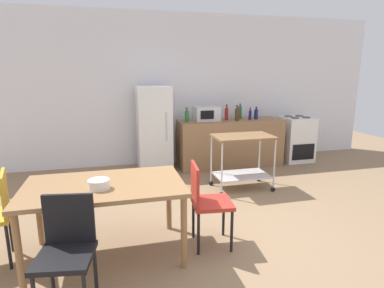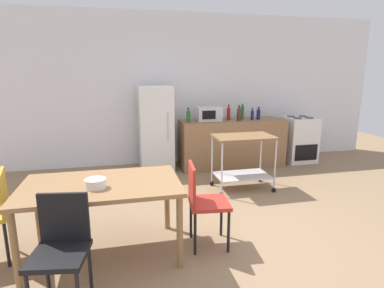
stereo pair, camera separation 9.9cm
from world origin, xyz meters
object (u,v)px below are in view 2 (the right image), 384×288
object	(u,v)px
chair_black	(61,245)
bottle_sparkling_water	(229,114)
bottle_vinegar	(242,112)
bottle_hot_sauce	(188,116)
bottle_soda	(252,115)
dining_table	(102,191)
microwave	(208,114)
bottle_sesame_oil	(258,114)
chair_red	(203,199)
kitchen_cart	(243,153)
stove_oven	(298,139)
fruit_bowl	(95,183)
bottle_wine	(239,114)
refrigerator	(156,129)

from	to	relation	value
chair_black	bottle_sparkling_water	distance (m)	4.20
bottle_sparkling_water	bottle_vinegar	size ratio (longest dim) A/B	0.99
bottle_hot_sauce	bottle_soda	size ratio (longest dim) A/B	1.15
dining_table	microwave	bearing A→B (deg)	55.68
chair_black	bottle_sparkling_water	xyz separation A→B (m)	(2.50, 3.34, 0.50)
dining_table	chair_black	size ratio (longest dim) A/B	1.69
bottle_hot_sauce	bottle_sesame_oil	world-z (taller)	bottle_hot_sauce
chair_red	bottle_sesame_oil	size ratio (longest dim) A/B	3.72
dining_table	bottle_soda	world-z (taller)	bottle_soda
chair_red	kitchen_cart	distance (m)	1.79
stove_oven	bottle_sparkling_water	xyz separation A→B (m)	(-1.53, -0.00, 0.57)
bottle_vinegar	fruit_bowl	bearing A→B (deg)	-132.04
kitchen_cart	bottle_wine	xyz separation A→B (m)	(0.37, 1.14, 0.45)
chair_black	fruit_bowl	size ratio (longest dim) A/B	4.59
bottle_sparkling_water	bottle_wine	size ratio (longest dim) A/B	1.02
kitchen_cart	bottle_sparkling_water	distance (m)	1.35
bottle_wine	fruit_bowl	world-z (taller)	bottle_wine
kitchen_cart	microwave	size ratio (longest dim) A/B	1.98
kitchen_cart	bottle_sesame_oil	distance (m)	1.52
chair_red	bottle_sparkling_water	xyz separation A→B (m)	(1.23, 2.72, 0.50)
bottle_hot_sauce	bottle_vinegar	distance (m)	1.11
chair_black	kitchen_cart	world-z (taller)	chair_black
stove_oven	bottle_sparkling_water	bearing A→B (deg)	-179.82
bottle_soda	bottle_vinegar	bearing A→B (deg)	133.76
stove_oven	bottle_soda	size ratio (longest dim) A/B	4.01
refrigerator	bottle_vinegar	size ratio (longest dim) A/B	5.24
fruit_bowl	bottle_sesame_oil	bearing A→B (deg)	43.80
bottle_vinegar	bottle_sesame_oil	size ratio (longest dim) A/B	1.24
bottle_wine	bottle_vinegar	world-z (taller)	bottle_vinegar
microwave	bottle_sparkling_water	world-z (taller)	bottle_sparkling_water
refrigerator	bottle_sesame_oil	distance (m)	1.99
bottle_sesame_oil	chair_black	bearing A→B (deg)	-133.17
kitchen_cart	bottle_wine	size ratio (longest dim) A/B	3.17
bottle_sparkling_water	microwave	bearing A→B (deg)	174.55
bottle_sesame_oil	refrigerator	bearing A→B (deg)	176.57
chair_red	bottle_sesame_oil	world-z (taller)	bottle_sesame_oil
bottle_hot_sauce	bottle_wine	distance (m)	0.96
bottle_sesame_oil	bottle_soda	bearing A→B (deg)	-164.05
bottle_wine	dining_table	bearing A→B (deg)	-133.21
bottle_hot_sauce	stove_oven	bearing A→B (deg)	1.85
refrigerator	fruit_bowl	size ratio (longest dim) A/B	8.00
refrigerator	bottle_sparkling_water	bearing A→B (deg)	-3.58
refrigerator	bottle_hot_sauce	bearing A→B (deg)	-15.06
refrigerator	kitchen_cart	distance (m)	1.80
bottle_soda	stove_oven	bearing A→B (deg)	4.17
stove_oven	microwave	size ratio (longest dim) A/B	2.00
bottle_sparkling_water	bottle_sesame_oil	world-z (taller)	bottle_sparkling_water
stove_oven	bottle_hot_sauce	size ratio (longest dim) A/B	3.48
fruit_bowl	microwave	bearing A→B (deg)	56.22
stove_oven	bottle_wine	world-z (taller)	bottle_wine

